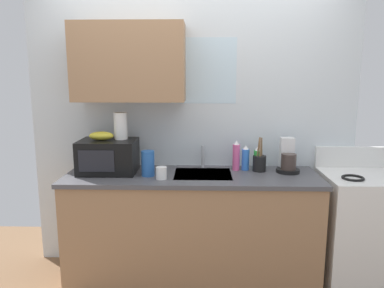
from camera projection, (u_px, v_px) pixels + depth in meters
kitchen_wall_assembly at (181, 113)px, 3.21m from camera, size 2.82×0.42×2.50m
counter_unit at (192, 226)px, 3.07m from camera, size 2.05×0.63×0.90m
sink_faucet at (203, 156)px, 3.21m from camera, size 0.03×0.03×0.19m
stove_range at (358, 227)px, 3.04m from camera, size 0.60×0.60×1.08m
microwave at (108, 156)px, 3.03m from camera, size 0.46×0.35×0.27m
banana_bunch at (101, 136)px, 3.00m from camera, size 0.20×0.11×0.07m
paper_towel_roll at (121, 126)px, 3.03m from camera, size 0.11×0.11×0.22m
coffee_maker at (288, 159)px, 3.06m from camera, size 0.19×0.21×0.28m
dish_soap_bottle_pink at (236, 156)px, 3.11m from camera, size 0.06×0.06×0.25m
dish_soap_bottle_blue at (245, 158)px, 3.11m from camera, size 0.06×0.06×0.21m
dish_soap_bottle_green at (257, 159)px, 3.11m from camera, size 0.06×0.06×0.20m
cereal_canister at (148, 163)px, 2.93m from camera, size 0.10×0.10×0.20m
mug_white at (161, 173)px, 2.85m from camera, size 0.08×0.08×0.09m
utensil_crock at (259, 163)px, 3.08m from camera, size 0.11×0.11×0.29m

